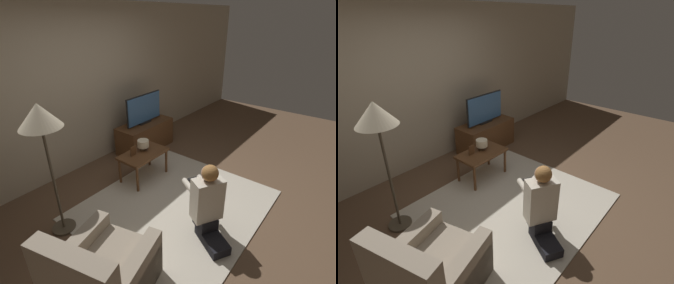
% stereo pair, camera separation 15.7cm
% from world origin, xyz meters
% --- Properties ---
extents(ground_plane, '(10.00, 10.00, 0.00)m').
position_xyz_m(ground_plane, '(0.00, 0.00, 0.00)').
color(ground_plane, brown).
extents(wall_back, '(10.00, 0.06, 2.60)m').
position_xyz_m(wall_back, '(0.00, 1.93, 1.30)').
color(wall_back, tan).
rests_on(wall_back, ground_plane).
extents(rug, '(2.41, 2.14, 0.02)m').
position_xyz_m(rug, '(0.00, 0.00, 0.01)').
color(rug, beige).
rests_on(rug, ground_plane).
extents(tv_stand, '(1.12, 0.50, 0.54)m').
position_xyz_m(tv_stand, '(1.03, 1.49, 0.27)').
color(tv_stand, brown).
rests_on(tv_stand, ground_plane).
extents(tv, '(0.86, 0.08, 0.55)m').
position_xyz_m(tv, '(1.03, 1.49, 0.82)').
color(tv, black).
rests_on(tv, tv_stand).
extents(coffee_table, '(0.76, 0.45, 0.46)m').
position_xyz_m(coffee_table, '(0.24, 0.81, 0.40)').
color(coffee_table, brown).
rests_on(coffee_table, ground_plane).
extents(floor_lamp, '(0.44, 0.44, 1.61)m').
position_xyz_m(floor_lamp, '(-1.19, 0.83, 1.40)').
color(floor_lamp, '#4C4233').
rests_on(floor_lamp, ground_plane).
extents(armchair, '(1.00, 0.93, 0.88)m').
position_xyz_m(armchair, '(-1.45, -0.26, 0.28)').
color(armchair, gray).
rests_on(armchair, ground_plane).
extents(person_kneeling, '(0.62, 0.81, 0.95)m').
position_xyz_m(person_kneeling, '(-0.21, -0.60, 0.47)').
color(person_kneeling, black).
rests_on(person_kneeling, rug).
extents(picture_frame, '(0.11, 0.01, 0.15)m').
position_xyz_m(picture_frame, '(0.09, 0.87, 0.53)').
color(picture_frame, brown).
rests_on(picture_frame, coffee_table).
extents(table_lamp, '(0.18, 0.18, 0.17)m').
position_xyz_m(table_lamp, '(0.31, 0.87, 0.56)').
color(table_lamp, '#4C3823').
rests_on(table_lamp, coffee_table).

